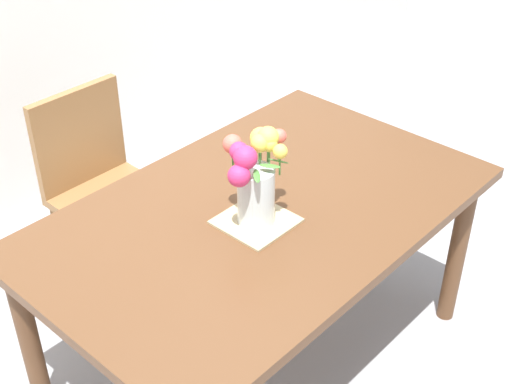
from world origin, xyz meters
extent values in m
plane|color=#939399|center=(0.00, 0.00, 0.00)|extent=(12.00, 12.00, 0.00)
cube|color=brown|center=(0.00, 0.00, 0.72)|extent=(1.60, 0.99, 0.04)
cylinder|color=brown|center=(0.72, -0.42, 0.35)|extent=(0.07, 0.07, 0.70)
cylinder|color=brown|center=(-0.72, 0.42, 0.35)|extent=(0.07, 0.07, 0.70)
cylinder|color=brown|center=(0.72, 0.42, 0.35)|extent=(0.07, 0.07, 0.70)
cube|color=olive|center=(-0.08, 0.76, 0.46)|extent=(0.42, 0.42, 0.04)
cylinder|color=olive|center=(0.10, 0.58, 0.22)|extent=(0.04, 0.04, 0.44)
cylinder|color=olive|center=(-0.26, 0.58, 0.22)|extent=(0.04, 0.04, 0.44)
cylinder|color=olive|center=(0.10, 0.94, 0.22)|extent=(0.04, 0.04, 0.44)
cylinder|color=olive|center=(-0.26, 0.94, 0.22)|extent=(0.04, 0.04, 0.44)
cube|color=olive|center=(-0.08, 0.95, 0.69)|extent=(0.42, 0.04, 0.42)
cube|color=tan|center=(-0.07, -0.04, 0.74)|extent=(0.23, 0.23, 0.01)
cylinder|color=silver|center=(-0.07, -0.04, 0.84)|extent=(0.12, 0.12, 0.20)
sphere|color=#D12D66|center=(-0.11, -0.01, 1.01)|extent=(0.06, 0.06, 0.06)
cylinder|color=#478438|center=(-0.11, -0.01, 0.97)|extent=(0.01, 0.01, 0.08)
sphere|color=#EFD14C|center=(-0.03, -0.11, 1.02)|extent=(0.05, 0.05, 0.05)
cylinder|color=#478438|center=(-0.03, -0.11, 0.97)|extent=(0.01, 0.01, 0.09)
sphere|color=#EFD14C|center=(-0.04, -0.03, 1.02)|extent=(0.06, 0.06, 0.06)
cylinder|color=#478438|center=(-0.04, -0.03, 0.98)|extent=(0.01, 0.01, 0.09)
sphere|color=#EFD14C|center=(-0.01, -0.04, 1.03)|extent=(0.07, 0.07, 0.07)
cylinder|color=#478438|center=(-0.01, -0.04, 0.98)|extent=(0.01, 0.01, 0.10)
sphere|color=#D12D66|center=(-0.16, -0.06, 0.97)|extent=(0.07, 0.07, 0.07)
cylinder|color=#478438|center=(-0.16, -0.06, 0.95)|extent=(0.01, 0.01, 0.04)
sphere|color=#EFD14C|center=(-0.02, -0.05, 1.02)|extent=(0.05, 0.05, 0.05)
cylinder|color=#478438|center=(-0.02, -0.05, 0.97)|extent=(0.01, 0.01, 0.08)
sphere|color=#E55B4C|center=(-0.10, 0.03, 1.02)|extent=(0.06, 0.06, 0.06)
cylinder|color=#478438|center=(-0.10, 0.03, 0.97)|extent=(0.01, 0.01, 0.09)
sphere|color=#D12D66|center=(-0.13, -0.05, 1.01)|extent=(0.08, 0.08, 0.08)
cylinder|color=#478438|center=(-0.13, -0.05, 0.97)|extent=(0.01, 0.01, 0.08)
sphere|color=#EA9EBC|center=(-0.02, -0.01, 1.01)|extent=(0.05, 0.05, 0.05)
cylinder|color=#478438|center=(-0.02, -0.01, 0.97)|extent=(0.01, 0.01, 0.07)
sphere|color=#E55B4C|center=(0.03, -0.05, 1.03)|extent=(0.05, 0.05, 0.05)
cylinder|color=#478438|center=(0.03, -0.05, 0.98)|extent=(0.01, 0.01, 0.09)
sphere|color=#EFD14C|center=(-0.01, -0.01, 1.02)|extent=(0.07, 0.07, 0.07)
cylinder|color=#478438|center=(-0.01, -0.01, 0.97)|extent=(0.01, 0.01, 0.09)
ellipsoid|color=#478438|center=(-0.06, -0.09, 0.97)|extent=(0.05, 0.07, 0.01)
ellipsoid|color=#478438|center=(-0.02, -0.09, 0.97)|extent=(0.07, 0.06, 0.04)
ellipsoid|color=#478438|center=(-0.12, -0.09, 0.96)|extent=(0.07, 0.07, 0.02)
camera|label=1|loc=(-1.46, -1.31, 2.12)|focal=49.34mm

